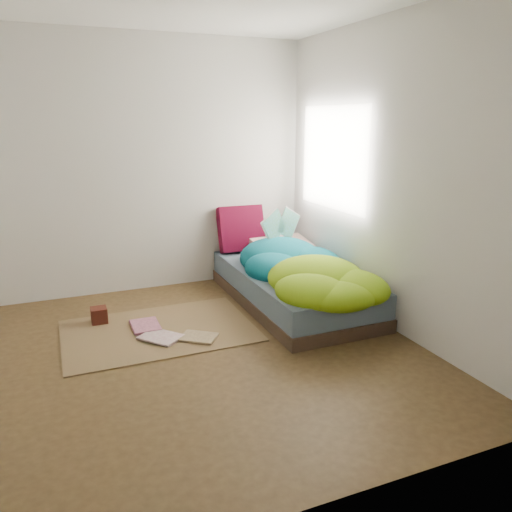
{
  "coord_description": "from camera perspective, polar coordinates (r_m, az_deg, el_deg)",
  "views": [
    {
      "loc": [
        -0.91,
        -3.45,
        1.78
      ],
      "look_at": [
        0.84,
        0.75,
        0.52
      ],
      "focal_mm": 35.0,
      "sensor_mm": 36.0,
      "label": 1
    }
  ],
  "objects": [
    {
      "name": "bed",
      "position": [
        4.95,
        4.16,
        -3.56
      ],
      "size": [
        1.0,
        2.0,
        0.34
      ],
      "color": "#3A2A1F",
      "rests_on": "ground"
    },
    {
      "name": "ground",
      "position": [
        3.99,
        -7.19,
        -11.16
      ],
      "size": [
        3.5,
        3.5,
        0.0
      ],
      "primitive_type": "cube",
      "color": "#45321A",
      "rests_on": "ground"
    },
    {
      "name": "wooden_box",
      "position": [
        4.71,
        -17.5,
        -6.46
      ],
      "size": [
        0.14,
        0.14,
        0.14
      ],
      "primitive_type": "cube",
      "rotation": [
        0.0,
        0.0,
        -0.0
      ],
      "color": "#38110C",
      "rests_on": "rug"
    },
    {
      "name": "duvet",
      "position": [
        4.67,
        5.46,
        -0.4
      ],
      "size": [
        0.96,
        1.84,
        0.34
      ],
      "primitive_type": null,
      "color": "#07567A",
      "rests_on": "bed"
    },
    {
      "name": "open_book",
      "position": [
        5.16,
        2.96,
        4.67
      ],
      "size": [
        0.45,
        0.24,
        0.27
      ],
      "primitive_type": null,
      "rotation": [
        0.0,
        0.0,
        0.35
      ],
      "color": "#367C28",
      "rests_on": "duvet"
    },
    {
      "name": "floor_book_c",
      "position": [
        4.14,
        -7.11,
        -9.8
      ],
      "size": [
        0.36,
        0.35,
        0.02
      ],
      "primitive_type": "imported",
      "rotation": [
        0.0,
        0.0,
        0.92
      ],
      "color": "tan",
      "rests_on": "rug"
    },
    {
      "name": "room_walls",
      "position": [
        3.58,
        -7.91,
        12.86
      ],
      "size": [
        3.54,
        3.54,
        2.62
      ],
      "color": "silver",
      "rests_on": "ground"
    },
    {
      "name": "floor_book_a",
      "position": [
        4.19,
        -11.86,
        -9.69
      ],
      "size": [
        0.39,
        0.4,
        0.02
      ],
      "primitive_type": "imported",
      "rotation": [
        0.0,
        0.0,
        0.69
      ],
      "color": "silver",
      "rests_on": "rug"
    },
    {
      "name": "pillow_floral",
      "position": [
        5.47,
        2.98,
        0.93
      ],
      "size": [
        0.65,
        0.43,
        0.14
      ],
      "primitive_type": "cube",
      "rotation": [
        0.0,
        0.0,
        0.07
      ],
      "color": "silver",
      "rests_on": "bed"
    },
    {
      "name": "pillow_magenta",
      "position": [
        5.56,
        -1.72,
        3.11
      ],
      "size": [
        0.51,
        0.18,
        0.5
      ],
      "primitive_type": "cube",
      "rotation": [
        0.0,
        0.0,
        -0.04
      ],
      "color": "#4E051C",
      "rests_on": "bed"
    },
    {
      "name": "floor_book_b",
      "position": [
        4.49,
        -14.03,
        -8.0
      ],
      "size": [
        0.24,
        0.32,
        0.03
      ],
      "primitive_type": "imported",
      "rotation": [
        0.0,
        0.0,
        -0.01
      ],
      "color": "pink",
      "rests_on": "rug"
    },
    {
      "name": "rug",
      "position": [
        4.44,
        -11.02,
        -8.36
      ],
      "size": [
        1.6,
        1.1,
        0.01
      ],
      "primitive_type": "cube",
      "color": "brown",
      "rests_on": "ground"
    }
  ]
}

